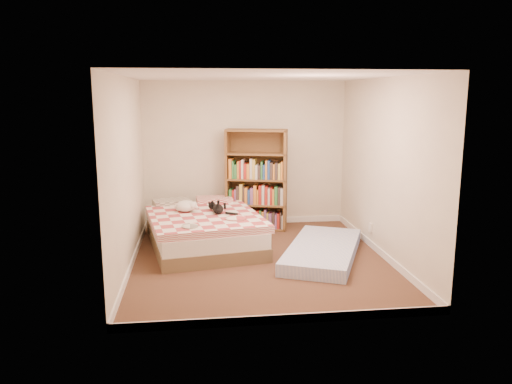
{
  "coord_description": "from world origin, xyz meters",
  "views": [
    {
      "loc": [
        -0.86,
        -6.6,
        2.27
      ],
      "look_at": [
        -0.02,
        0.3,
        0.91
      ],
      "focal_mm": 35.0,
      "sensor_mm": 36.0,
      "label": 1
    }
  ],
  "objects": [
    {
      "name": "black_cat",
      "position": [
        -0.54,
        0.77,
        0.58
      ],
      "size": [
        0.31,
        0.63,
        0.14
      ],
      "rotation": [
        0.0,
        0.0,
        0.42
      ],
      "color": "black",
      "rests_on": "bed"
    },
    {
      "name": "floor_mattress",
      "position": [
        0.9,
        0.02,
        0.09
      ],
      "size": [
        1.6,
        2.16,
        0.18
      ],
      "primitive_type": "cube",
      "rotation": [
        0.0,
        0.0,
        -0.41
      ],
      "color": "#8096D5",
      "rests_on": "room"
    },
    {
      "name": "room",
      "position": [
        0.0,
        0.0,
        1.2
      ],
      "size": [
        3.51,
        4.01,
        2.51
      ],
      "color": "#462F1E",
      "rests_on": "ground"
    },
    {
      "name": "bed",
      "position": [
        -0.77,
        0.8,
        0.26
      ],
      "size": [
        1.86,
        2.38,
        0.57
      ],
      "rotation": [
        0.0,
        0.0,
        0.18
      ],
      "color": "brown",
      "rests_on": "room"
    },
    {
      "name": "bookshelf",
      "position": [
        0.15,
        1.68,
        0.61
      ],
      "size": [
        1.11,
        0.6,
        1.7
      ],
      "rotation": [
        0.0,
        0.0,
        -0.26
      ],
      "color": "brown",
      "rests_on": "room"
    },
    {
      "name": "white_dog",
      "position": [
        -1.02,
        0.89,
        0.6
      ],
      "size": [
        0.35,
        0.38,
        0.17
      ],
      "rotation": [
        0.0,
        0.0,
        0.13
      ],
      "color": "silver",
      "rests_on": "bed"
    }
  ]
}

